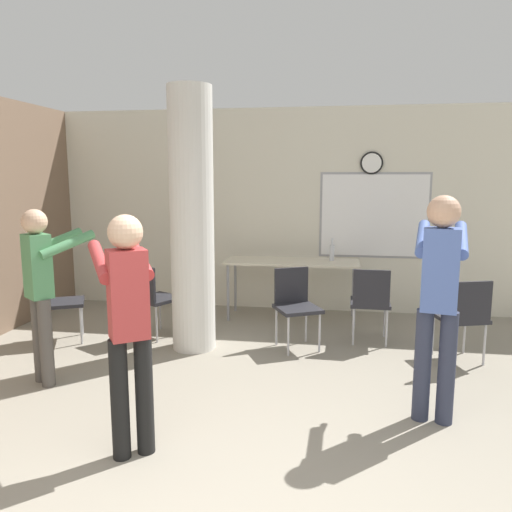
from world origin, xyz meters
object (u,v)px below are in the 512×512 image
chair_table_right (370,299)px  person_watching_back (42,283)px  chair_table_front (295,302)px  chair_near_pillar (153,295)px  bottle_on_table (332,252)px  chair_mid_room (464,314)px  chair_by_left_wall (57,298)px  person_playing_front (128,317)px  person_playing_side (439,291)px  folding_table (292,265)px

chair_table_right → person_watching_back: (-3.00, -1.58, 0.43)m
chair_table_front → chair_near_pillar: (-1.67, 0.07, 0.00)m
bottle_on_table → chair_mid_room: (1.33, -1.42, -0.38)m
chair_by_left_wall → person_playing_front: 2.78m
chair_table_front → chair_table_right: 0.86m
bottle_on_table → person_playing_side: person_playing_side is taller
bottle_on_table → person_playing_front: bearing=-110.3°
folding_table → chair_mid_room: (1.84, -1.34, -0.21)m
chair_near_pillar → person_playing_front: bearing=-72.9°
bottle_on_table → chair_mid_room: bearing=-47.0°
chair_table_front → chair_table_right: size_ratio=1.00×
person_playing_front → chair_mid_room: bearing=38.7°
bottle_on_table → chair_near_pillar: size_ratio=0.34×
bottle_on_table → chair_table_right: size_ratio=0.34×
folding_table → chair_table_right: 1.31m
bottle_on_table → person_watching_back: size_ratio=0.18×
chair_table_front → chair_table_right: same height
chair_mid_room → person_playing_side: size_ratio=0.50×
chair_mid_room → chair_near_pillar: size_ratio=1.00×
chair_table_front → person_playing_front: size_ratio=0.53×
bottle_on_table → chair_by_left_wall: (-3.08, -1.44, -0.38)m
chair_near_pillar → person_watching_back: 1.55m
chair_mid_room → person_watching_back: bearing=-164.1°
person_watching_back → person_playing_front: (1.24, -1.00, 0.03)m
folding_table → person_playing_side: (1.32, -2.63, 0.30)m
person_playing_side → bottle_on_table: bearing=106.5°
chair_table_right → person_watching_back: person_watching_back is taller
chair_by_left_wall → person_playing_side: size_ratio=0.50×
person_watching_back → person_playing_side: (3.36, -0.19, 0.09)m
chair_table_right → chair_near_pillar: bearing=-175.9°
person_watching_back → person_playing_side: 3.37m
folding_table → person_playing_side: bearing=-63.3°
folding_table → chair_near_pillar: chair_near_pillar is taller
bottle_on_table → chair_by_left_wall: size_ratio=0.34×
person_watching_back → chair_table_front: bearing=31.5°
bottle_on_table → person_playing_side: (0.81, -2.72, 0.13)m
chair_table_right → folding_table: bearing=137.9°
folding_table → chair_mid_room: bearing=-35.9°
bottle_on_table → chair_table_front: bottle_on_table is taller
chair_table_front → person_playing_front: (-0.93, -2.33, 0.45)m
chair_mid_room → person_playing_side: person_playing_side is taller
chair_near_pillar → person_playing_side: size_ratio=0.50×
chair_table_right → person_playing_side: size_ratio=0.50×
chair_mid_room → chair_table_front: (-1.71, 0.22, 0.00)m
bottle_on_table → person_playing_front: (-1.31, -3.53, 0.07)m
chair_near_pillar → chair_by_left_wall: bearing=-163.0°
chair_near_pillar → person_playing_front: 2.56m
chair_mid_room → chair_by_left_wall: (-4.41, -0.02, 0.00)m
bottle_on_table → chair_near_pillar: (-2.05, -1.13, -0.38)m
chair_table_right → person_playing_side: (0.36, -1.77, 0.52)m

